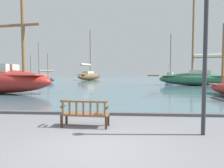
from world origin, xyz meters
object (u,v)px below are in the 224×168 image
at_px(sailboat_mid_starboard, 194,78).
at_px(lamp_post, 205,47).
at_px(park_bench, 85,113).
at_px(sailboat_far_starboard, 40,79).
at_px(sailboat_distant_harbor, 170,77).
at_px(sailboat_nearest_starboard, 90,76).

bearing_deg(sailboat_mid_starboard, lamp_post, -107.65).
distance_m(park_bench, lamp_post, 4.29).
relative_size(sailboat_far_starboard, lamp_post, 1.63).
height_order(sailboat_far_starboard, lamp_post, sailboat_far_starboard).
bearing_deg(sailboat_mid_starboard, park_bench, -116.62).
relative_size(park_bench, sailboat_distant_harbor, 0.17).
distance_m(sailboat_nearest_starboard, sailboat_mid_starboard, 25.68).
bearing_deg(sailboat_distant_harbor, sailboat_mid_starboard, -88.58).
bearing_deg(sailboat_far_starboard, park_bench, -63.32).
xyz_separation_m(park_bench, sailboat_mid_starboard, (10.65, 21.25, 0.67)).
distance_m(park_bench, sailboat_far_starboard, 30.36).
height_order(sailboat_distant_harbor, lamp_post, sailboat_distant_harbor).
bearing_deg(sailboat_far_starboard, sailboat_distant_harbor, 17.74).
distance_m(sailboat_distant_harbor, sailboat_far_starboard, 25.14).
relative_size(sailboat_distant_harbor, sailboat_mid_starboard, 0.79).
xyz_separation_m(sailboat_far_starboard, sailboat_mid_starboard, (24.28, -5.88, 0.42)).
relative_size(park_bench, lamp_post, 0.38).
relative_size(sailboat_mid_starboard, lamp_post, 2.84).
height_order(sailboat_distant_harbor, sailboat_mid_starboard, sailboat_mid_starboard).
height_order(park_bench, sailboat_far_starboard, sailboat_far_starboard).
relative_size(sailboat_distant_harbor, lamp_post, 2.26).
bearing_deg(sailboat_far_starboard, sailboat_mid_starboard, -13.62).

